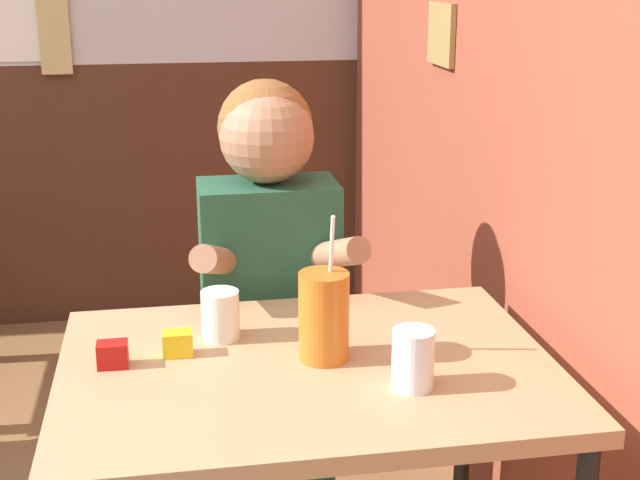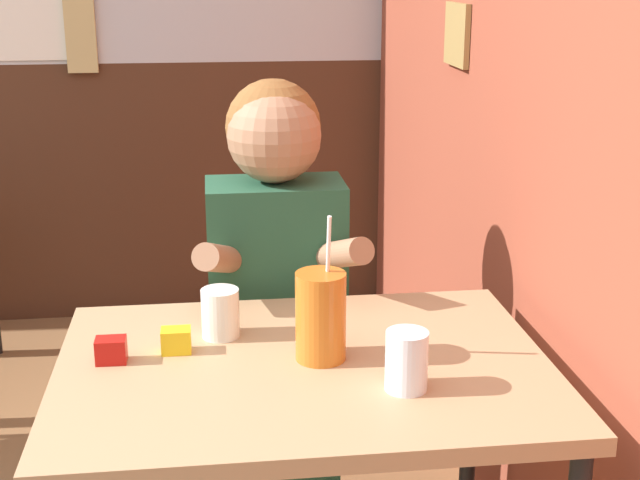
{
  "view_description": "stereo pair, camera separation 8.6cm",
  "coord_description": "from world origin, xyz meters",
  "views": [
    {
      "loc": [
        0.68,
        -1.23,
        1.49
      ],
      "look_at": [
        0.98,
        0.51,
        0.94
      ],
      "focal_mm": 50.0,
      "sensor_mm": 36.0,
      "label": 1
    },
    {
      "loc": [
        0.76,
        -1.24,
        1.49
      ],
      "look_at": [
        0.98,
        0.51,
        0.94
      ],
      "focal_mm": 50.0,
      "sensor_mm": 36.0,
      "label": 2
    }
  ],
  "objects": [
    {
      "name": "condiment_mustard",
      "position": [
        0.68,
        0.45,
        0.76
      ],
      "size": [
        0.06,
        0.04,
        0.05
      ],
      "color": "yellow",
      "rests_on": "main_table"
    },
    {
      "name": "glass_near_pitcher",
      "position": [
        1.11,
        0.23,
        0.79
      ],
      "size": [
        0.08,
        0.08,
        0.11
      ],
      "color": "silver",
      "rests_on": "main_table"
    },
    {
      "name": "main_table",
      "position": [
        0.93,
        0.37,
        0.66
      ],
      "size": [
        0.98,
        0.71,
        0.73
      ],
      "color": "tan",
      "rests_on": "ground_plane"
    },
    {
      "name": "condiment_ketchup",
      "position": [
        0.55,
        0.42,
        0.76
      ],
      "size": [
        0.06,
        0.04,
        0.05
      ],
      "color": "#B7140F",
      "rests_on": "main_table"
    },
    {
      "name": "cocktail_pitcher",
      "position": [
        0.97,
        0.38,
        0.82
      ],
      "size": [
        0.1,
        0.1,
        0.3
      ],
      "color": "#C6661E",
      "rests_on": "main_table"
    },
    {
      "name": "person_seated",
      "position": [
        0.91,
        0.88,
        0.67
      ],
      "size": [
        0.42,
        0.42,
        1.23
      ],
      "color": "#235138",
      "rests_on": "ground_plane"
    },
    {
      "name": "glass_center",
      "position": [
        0.77,
        0.52,
        0.78
      ],
      "size": [
        0.08,
        0.08,
        0.1
      ],
      "color": "silver",
      "rests_on": "main_table"
    },
    {
      "name": "brick_wall_right",
      "position": [
        1.52,
        1.26,
        1.35
      ],
      "size": [
        0.08,
        4.52,
        2.7
      ],
      "color": "brown",
      "rests_on": "ground_plane"
    }
  ]
}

